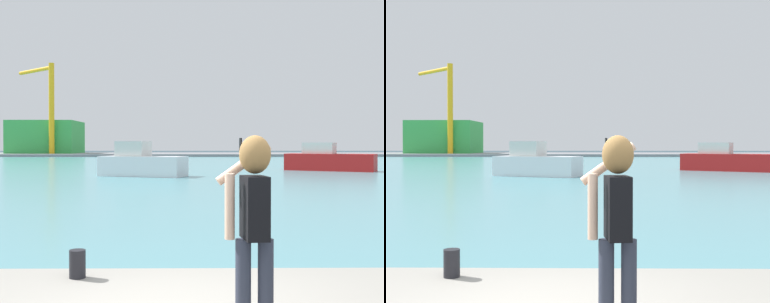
% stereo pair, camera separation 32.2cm
% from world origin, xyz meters
% --- Properties ---
extents(ground_plane, '(220.00, 220.00, 0.00)m').
position_xyz_m(ground_plane, '(0.00, 50.00, 0.00)').
color(ground_plane, '#334751').
extents(harbor_water, '(140.00, 100.00, 0.02)m').
position_xyz_m(harbor_water, '(0.00, 52.00, 0.01)').
color(harbor_water, '#599EA8').
rests_on(harbor_water, ground_plane).
extents(far_shore_dock, '(140.00, 20.00, 0.44)m').
position_xyz_m(far_shore_dock, '(0.00, 92.00, 0.22)').
color(far_shore_dock, gray).
rests_on(far_shore_dock, ground_plane).
extents(person_photographer, '(0.53, 0.55, 1.74)m').
position_xyz_m(person_photographer, '(0.62, -0.27, 1.61)').
color(person_photographer, '#2D3342').
rests_on(person_photographer, quay_promenade).
extents(harbor_bollard, '(0.20, 0.20, 0.35)m').
position_xyz_m(harbor_bollard, '(-1.32, 1.53, 0.72)').
color(harbor_bollard, black).
rests_on(harbor_bollard, quay_promenade).
extents(boat_moored, '(6.23, 4.11, 2.38)m').
position_xyz_m(boat_moored, '(-3.03, 29.69, 0.89)').
color(boat_moored, white).
rests_on(boat_moored, harbor_water).
extents(boat_moored_2, '(7.37, 5.41, 2.31)m').
position_xyz_m(boat_moored_2, '(11.76, 36.55, 0.89)').
color(boat_moored_2, '#B21919').
rests_on(boat_moored_2, harbor_water).
extents(warehouse_left, '(12.46, 12.18, 6.21)m').
position_xyz_m(warehouse_left, '(-27.21, 93.82, 3.55)').
color(warehouse_left, green).
rests_on(warehouse_left, far_shore_dock).
extents(port_crane, '(8.82, 8.40, 16.44)m').
position_xyz_m(port_crane, '(-25.37, 87.78, 10.51)').
color(port_crane, yellow).
rests_on(port_crane, far_shore_dock).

